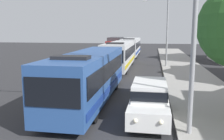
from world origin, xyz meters
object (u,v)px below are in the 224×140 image
bus_lead (90,75)px  white_suv (149,99)px  bus_middle (131,47)px  streetlamp_mid (167,24)px  box_truck_oncoming (115,45)px  bus_second_in_line (120,54)px  streetlamp_near (196,3)px

bus_lead → white_suv: bearing=-35.0°
bus_middle → streetlamp_mid: (5.40, -11.80, 3.45)m
bus_middle → white_suv: (3.70, -30.07, -0.66)m
bus_middle → box_truck_oncoming: (-3.30, 3.48, 0.02)m
bus_lead → bus_second_in_line: bearing=90.0°
bus_second_in_line → box_truck_oncoming: bearing=100.7°
bus_second_in_line → box_truck_oncoming: (-3.30, 17.46, 0.02)m
bus_second_in_line → box_truck_oncoming: 17.77m
bus_middle → box_truck_oncoming: bus_middle is taller
bus_second_in_line → bus_middle: (0.00, 13.98, 0.00)m
bus_middle → box_truck_oncoming: size_ratio=1.61×
streetlamp_near → bus_second_in_line: bearing=106.8°
box_truck_oncoming → streetlamp_mid: streetlamp_mid is taller
box_truck_oncoming → streetlamp_near: streetlamp_near is taller
bus_second_in_line → bus_middle: bearing=90.0°
bus_lead → bus_middle: (0.00, 27.48, 0.00)m
white_suv → bus_middle: bearing=97.0°
bus_lead → streetlamp_mid: size_ratio=1.42×
box_truck_oncoming → bus_second_in_line: bearing=-79.3°
white_suv → box_truck_oncoming: size_ratio=0.64×
streetlamp_near → streetlamp_mid: 20.01m
bus_second_in_line → white_suv: size_ratio=2.41×
bus_lead → streetlamp_mid: bearing=71.0°
bus_middle → streetlamp_mid: bearing=-65.4°
white_suv → box_truck_oncoming: bearing=101.8°
bus_second_in_line → streetlamp_near: bearing=-73.2°
white_suv → streetlamp_near: size_ratio=0.56×
streetlamp_mid → box_truck_oncoming: bearing=119.6°
bus_second_in_line → bus_lead: bearing=-90.0°
white_suv → streetlamp_near: 5.01m
white_suv → streetlamp_near: bearing=-45.7°
bus_middle → box_truck_oncoming: 4.80m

